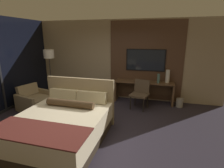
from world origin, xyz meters
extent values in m
plane|color=#28232D|center=(0.00, 0.00, 0.00)|extent=(16.00, 16.00, 0.00)
cube|color=tan|center=(0.00, 2.60, 1.40)|extent=(7.20, 0.06, 2.80)
cube|color=#4C3323|center=(1.01, 2.56, 1.40)|extent=(2.49, 0.03, 2.70)
cube|color=black|center=(-2.98, 0.40, 0.04)|extent=(0.05, 6.00, 0.08)
cube|color=#33281E|center=(-0.49, -0.62, 0.11)|extent=(1.75, 1.98, 0.22)
cube|color=beige|center=(-0.49, -0.62, 0.42)|extent=(1.80, 2.04, 0.39)
cube|color=#56231E|center=(-0.49, -1.28, 0.62)|extent=(1.82, 0.71, 0.02)
cube|color=#998460|center=(-0.49, 0.44, 0.59)|extent=(1.84, 0.08, 1.19)
cube|color=beige|center=(-0.87, 0.30, 0.75)|extent=(0.76, 0.23, 0.31)
cube|color=beige|center=(-0.10, 0.30, 0.75)|extent=(0.76, 0.23, 0.31)
cylinder|color=#4C3823|center=(-0.49, -0.12, 0.70)|extent=(1.17, 0.17, 0.17)
cube|color=brown|center=(1.01, 2.29, 0.72)|extent=(1.99, 0.49, 0.03)
cube|color=brown|center=(0.04, 2.29, 0.35)|extent=(0.06, 0.44, 0.70)
cube|color=brown|center=(1.97, 2.29, 0.35)|extent=(0.06, 0.44, 0.70)
cube|color=brown|center=(1.01, 2.51, 0.42)|extent=(1.87, 0.02, 0.35)
cube|color=black|center=(1.01, 2.52, 1.44)|extent=(1.33, 0.04, 0.75)
cube|color=black|center=(1.01, 2.50, 1.44)|extent=(1.25, 0.01, 0.69)
cube|color=#4C3D2D|center=(0.94, 1.66, 0.45)|extent=(0.63, 0.61, 0.05)
cube|color=#4C3D2D|center=(0.99, 1.88, 0.69)|extent=(0.49, 0.21, 0.42)
cylinder|color=black|center=(0.69, 1.52, 0.21)|extent=(0.04, 0.04, 0.43)
cylinder|color=black|center=(1.10, 1.42, 0.21)|extent=(0.04, 0.04, 0.43)
cylinder|color=black|center=(0.78, 1.91, 0.21)|extent=(0.04, 0.04, 0.43)
cylinder|color=black|center=(1.19, 1.81, 0.21)|extent=(0.04, 0.04, 0.43)
cube|color=#998460|center=(-2.21, 0.81, 0.19)|extent=(0.98, 0.86, 0.38)
cube|color=#998460|center=(-2.55, 0.89, 0.56)|extent=(0.36, 0.71, 0.38)
cube|color=#998460|center=(-2.30, 0.43, 0.26)|extent=(0.84, 0.30, 0.52)
cube|color=#998460|center=(-2.11, 1.19, 0.26)|extent=(0.84, 0.30, 0.52)
cylinder|color=#282623|center=(-2.12, 1.58, 0.01)|extent=(0.28, 0.28, 0.03)
cylinder|color=#332D28|center=(-2.12, 1.58, 0.78)|extent=(0.03, 0.03, 1.56)
cylinder|color=silver|center=(-2.12, 1.58, 1.66)|extent=(0.34, 0.34, 0.28)
cylinder|color=silver|center=(1.77, 2.35, 0.95)|extent=(0.13, 0.13, 0.43)
cylinder|color=#4C706B|center=(1.48, 2.22, 0.89)|extent=(0.08, 0.08, 0.31)
cylinder|color=gray|center=(2.19, 2.15, 0.14)|extent=(0.22, 0.22, 0.28)
camera|label=1|loc=(1.47, -3.55, 2.21)|focal=28.00mm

